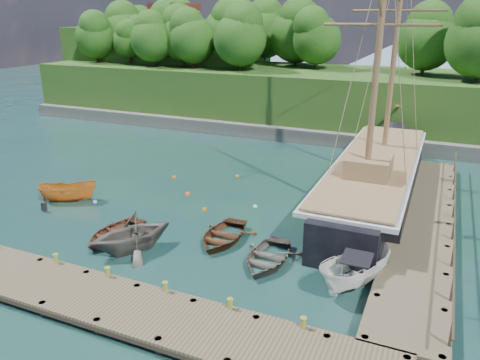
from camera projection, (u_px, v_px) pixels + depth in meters
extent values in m
plane|color=#15322F|center=(186.00, 244.00, 25.04)|extent=(160.00, 160.00, 0.00)
cube|color=#4E422E|center=(147.00, 311.00, 18.50)|extent=(20.00, 3.20, 0.12)
cube|color=#2D251B|center=(147.00, 314.00, 18.55)|extent=(20.00, 3.20, 0.20)
cylinder|color=#2D251B|center=(0.00, 258.00, 23.46)|extent=(0.28, 0.28, 1.10)
cube|color=#4E422E|center=(423.00, 221.00, 26.53)|extent=(3.20, 24.00, 0.12)
cube|color=#2D251B|center=(423.00, 223.00, 26.59)|extent=(3.20, 24.00, 0.20)
cylinder|color=#2D251B|center=(364.00, 349.00, 17.10)|extent=(0.28, 0.28, 1.10)
cylinder|color=#2D251B|center=(415.00, 167.00, 37.28)|extent=(0.28, 0.28, 1.10)
cylinder|color=#2D251B|center=(450.00, 172.00, 36.29)|extent=(0.28, 0.28, 1.10)
cylinder|color=olive|center=(58.00, 274.00, 22.16)|extent=(0.26, 0.26, 0.45)
cylinder|color=olive|center=(109.00, 288.00, 21.02)|extent=(0.26, 0.26, 0.45)
cylinder|color=olive|center=(166.00, 303.00, 19.88)|extent=(0.26, 0.26, 0.45)
cylinder|color=olive|center=(230.00, 321.00, 18.75)|extent=(0.26, 0.26, 0.45)
cylinder|color=olive|center=(302.00, 341.00, 17.61)|extent=(0.26, 0.26, 0.45)
imported|color=#5B301F|center=(115.00, 238.00, 25.68)|extent=(3.19, 4.24, 0.83)
imported|color=#665E56|center=(132.00, 250.00, 24.37)|extent=(5.41, 5.60, 2.26)
imported|color=#4E2D1A|center=(223.00, 240.00, 25.40)|extent=(3.05, 4.22, 0.86)
imported|color=#585049|center=(267.00, 262.00, 23.17)|extent=(3.01, 4.18, 0.86)
imported|color=orange|center=(69.00, 201.00, 30.80)|extent=(4.01, 3.03, 1.46)
imported|color=white|center=(354.00, 286.00, 21.16)|extent=(3.48, 4.94, 1.79)
cube|color=black|center=(374.00, 186.00, 31.12)|extent=(4.96, 15.24, 3.17)
cube|color=black|center=(392.00, 149.00, 39.56)|extent=(2.73, 4.79, 2.85)
cube|color=black|center=(347.00, 241.00, 23.62)|extent=(3.47, 3.92, 3.01)
cube|color=silver|center=(376.00, 164.00, 30.61)|extent=(5.02, 20.03, 0.25)
cube|color=brown|center=(376.00, 161.00, 30.52)|extent=(4.57, 19.60, 0.12)
cube|color=brown|center=(369.00, 166.00, 27.51)|extent=(2.48, 3.00, 1.20)
cylinder|color=brown|center=(400.00, 107.00, 41.65)|extent=(0.25, 6.90, 1.69)
cylinder|color=brown|center=(398.00, 24.00, 31.07)|extent=(0.36, 0.36, 16.82)
cylinder|color=brown|center=(379.00, 40.00, 24.55)|extent=(0.36, 0.36, 15.47)
cylinder|color=#8C7A59|center=(407.00, 19.00, 36.36)|extent=(0.06, 11.63, 9.77)
sphere|color=silver|center=(95.00, 202.00, 30.54)|extent=(0.30, 0.30, 0.30)
sphere|color=#F75B14|center=(188.00, 195.00, 31.84)|extent=(0.36, 0.36, 0.36)
sphere|color=orange|center=(205.00, 210.00, 29.32)|extent=(0.31, 0.31, 0.31)
sphere|color=silver|center=(255.00, 207.00, 29.81)|extent=(0.28, 0.28, 0.28)
sphere|color=#FB6302|center=(174.00, 178.00, 35.09)|extent=(0.31, 0.31, 0.31)
sphere|color=orange|center=(237.00, 177.00, 35.28)|extent=(0.31, 0.31, 0.31)
cube|color=#474744|center=(234.00, 126.00, 48.56)|extent=(50.00, 4.00, 1.40)
cube|color=#264D18|center=(256.00, 94.00, 52.93)|extent=(50.00, 14.00, 6.00)
cube|color=#264D18|center=(168.00, 67.00, 61.02)|extent=(24.00, 12.00, 10.00)
cylinder|color=#382616|center=(184.00, 60.00, 53.13)|extent=(0.36, 0.36, 1.40)
sphere|color=#184513|center=(183.00, 38.00, 52.33)|extent=(5.42, 5.42, 5.42)
cylinder|color=#382616|center=(194.00, 61.00, 51.28)|extent=(0.36, 0.36, 1.40)
sphere|color=#184513|center=(193.00, 40.00, 50.52)|extent=(5.02, 5.02, 5.02)
cylinder|color=#382616|center=(97.00, 57.00, 56.84)|extent=(0.36, 0.36, 1.40)
sphere|color=#184513|center=(95.00, 38.00, 56.10)|extent=(4.79, 4.79, 4.79)
cylinder|color=#382616|center=(179.00, 54.00, 60.64)|extent=(0.36, 0.36, 1.40)
sphere|color=#184513|center=(178.00, 32.00, 59.74)|extent=(6.25, 6.25, 6.25)
cylinder|color=#382616|center=(477.00, 74.00, 40.49)|extent=(0.36, 0.36, 1.40)
cylinder|color=#382616|center=(128.00, 55.00, 58.63)|extent=(0.36, 0.36, 1.40)
sphere|color=#184513|center=(126.00, 34.00, 57.77)|extent=(5.89, 5.89, 5.89)
cylinder|color=#382616|center=(316.00, 62.00, 50.31)|extent=(0.36, 0.36, 1.40)
sphere|color=#184513|center=(317.00, 40.00, 49.54)|extent=(5.13, 5.13, 5.13)
cylinder|color=#382616|center=(177.00, 53.00, 61.58)|extent=(0.36, 0.36, 1.40)
sphere|color=#184513|center=(176.00, 36.00, 60.85)|extent=(4.80, 4.80, 4.80)
cylinder|color=#382616|center=(240.00, 60.00, 52.67)|extent=(0.36, 0.36, 1.40)
sphere|color=#184513|center=(240.00, 36.00, 51.82)|extent=(5.82, 5.82, 5.82)
cylinder|color=#382616|center=(295.00, 59.00, 53.28)|extent=(0.36, 0.36, 1.40)
sphere|color=#184513|center=(296.00, 35.00, 52.40)|extent=(6.05, 6.05, 6.05)
cylinder|color=#382616|center=(479.00, 73.00, 41.29)|extent=(0.36, 0.36, 1.40)
cylinder|color=#382616|center=(240.00, 64.00, 48.90)|extent=(0.36, 0.36, 1.40)
sphere|color=#184513|center=(240.00, 39.00, 48.09)|extent=(5.47, 5.47, 5.47)
cylinder|color=#382616|center=(423.00, 67.00, 45.48)|extent=(0.36, 0.36, 1.40)
sphere|color=#184513|center=(426.00, 41.00, 44.66)|extent=(5.55, 5.55, 5.55)
cylinder|color=#382616|center=(265.00, 55.00, 59.14)|extent=(0.36, 0.36, 1.40)
sphere|color=#184513|center=(265.00, 33.00, 58.24)|extent=(6.25, 6.25, 6.25)
cylinder|color=#382616|center=(136.00, 52.00, 64.37)|extent=(0.36, 0.36, 1.40)
sphere|color=#184513|center=(135.00, 33.00, 63.56)|extent=(5.41, 5.41, 5.41)
cylinder|color=#382616|center=(185.00, 57.00, 56.65)|extent=(0.36, 0.36, 1.40)
sphere|color=#184513|center=(184.00, 36.00, 55.84)|extent=(5.47, 5.47, 5.47)
cylinder|color=#382616|center=(130.00, 58.00, 55.44)|extent=(0.36, 0.36, 1.40)
sphere|color=#184513|center=(129.00, 42.00, 54.83)|extent=(3.77, 3.77, 3.77)
cylinder|color=#382616|center=(173.00, 56.00, 57.36)|extent=(0.36, 0.36, 1.40)
sphere|color=#184513|center=(172.00, 34.00, 56.48)|extent=(6.04, 6.04, 6.04)
cylinder|color=#382616|center=(299.00, 56.00, 58.04)|extent=(0.36, 0.36, 1.40)
sphere|color=#184513|center=(299.00, 34.00, 57.18)|extent=(5.89, 5.89, 5.89)
cylinder|color=#382616|center=(229.00, 59.00, 54.05)|extent=(0.36, 0.36, 1.40)
sphere|color=#184513|center=(228.00, 35.00, 53.16)|extent=(6.08, 6.08, 6.08)
cylinder|color=#382616|center=(140.00, 57.00, 56.69)|extent=(0.36, 0.36, 1.40)
sphere|color=#184513|center=(139.00, 40.00, 56.02)|extent=(4.25, 4.25, 4.25)
cylinder|color=#382616|center=(153.00, 60.00, 52.43)|extent=(0.36, 0.36, 1.40)
sphere|color=#184513|center=(152.00, 40.00, 51.70)|extent=(4.77, 4.77, 4.77)
cube|color=silver|center=(176.00, 23.00, 57.55)|extent=(4.00, 5.00, 3.00)
cube|color=#591E19|center=(175.00, 7.00, 56.91)|extent=(4.40, 5.40, 0.80)
cone|color=#728CA5|center=(410.00, 60.00, 82.15)|extent=(32.00, 32.00, 8.00)
cone|color=#728CA5|center=(229.00, 48.00, 95.09)|extent=(40.00, 40.00, 10.00)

